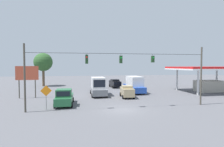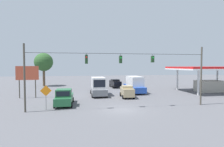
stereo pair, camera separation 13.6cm
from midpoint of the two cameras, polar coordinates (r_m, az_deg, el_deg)
name	(u,v)px [view 1 (the left image)]	position (r m, az deg, el deg)	size (l,w,h in m)	color
ground_plane	(122,110)	(20.62, 3.13, -11.70)	(140.00, 140.00, 0.00)	#56565B
overhead_signal_span	(120,70)	(20.68, 2.39, 1.07)	(21.52, 0.38, 7.48)	#4C473D
sedan_black_oncoming_deep	(115,83)	(40.77, 0.84, -3.20)	(2.31, 4.69, 1.90)	black
box_truck_blue_oncoming_far	(134,85)	(33.39, 7.12, -3.61)	(2.60, 7.39, 3.07)	#234CB2
box_truck_grey_withflow_mid	(98,86)	(30.21, -4.64, -4.25)	(2.61, 6.31, 3.07)	slate
sedan_tan_crossing_near	(127,91)	(28.14, 4.77, -5.82)	(2.13, 3.96, 1.90)	tan
pickup_truck_green_parked_shoulder	(64,98)	(23.50, -15.46, -7.59)	(2.23, 5.11, 2.12)	#236038
traffic_cone_nearest	(60,102)	(24.29, -16.68, -8.89)	(0.36, 0.36, 0.61)	orange
traffic_cone_second	(63,98)	(26.71, -15.73, -7.84)	(0.36, 0.36, 0.61)	orange
traffic_cone_third	(63,96)	(29.02, -15.77, -7.01)	(0.36, 0.36, 0.61)	orange
traffic_cone_fourth	(66,93)	(31.63, -15.02, -6.22)	(0.36, 0.36, 0.61)	orange
gas_station	(209,73)	(38.91, 28.93, 0.05)	(13.61, 9.67, 4.90)	red
roadside_billboard	(27,75)	(30.33, -26.11, -0.53)	(3.39, 0.16, 5.03)	#4C473D
work_zone_sign	(46,93)	(21.54, -20.90, -5.86)	(1.27, 0.06, 2.84)	slate
tree_horizon_left	(43,62)	(46.55, -21.62, 3.43)	(4.51, 4.51, 8.25)	brown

